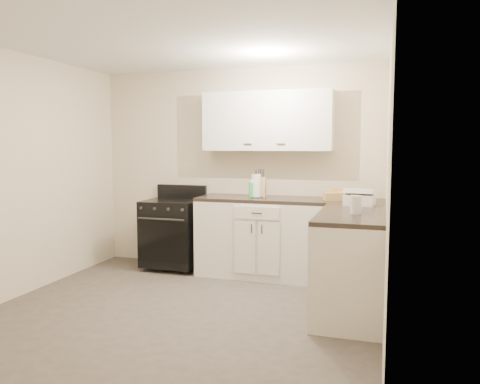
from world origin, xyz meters
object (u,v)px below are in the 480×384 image
(wicker_basket, at_px, (335,196))
(countertop_grill, at_px, (360,200))
(stove, at_px, (173,233))
(knife_block, at_px, (261,187))
(paper_towel, at_px, (256,186))

(wicker_basket, distance_m, countertop_grill, 0.47)
(stove, bearing_deg, knife_block, 5.00)
(knife_block, bearing_deg, wicker_basket, -9.01)
(knife_block, xyz_separation_m, paper_towel, (-0.04, -0.09, 0.02))
(knife_block, relative_size, wicker_basket, 0.92)
(stove, distance_m, wicker_basket, 2.08)
(wicker_basket, bearing_deg, stove, -179.50)
(stove, distance_m, knife_block, 1.28)
(paper_towel, bearing_deg, stove, -179.72)
(countertop_grill, bearing_deg, stove, 178.51)
(wicker_basket, height_order, countertop_grill, countertop_grill)
(stove, relative_size, wicker_basket, 3.16)
(paper_towel, xyz_separation_m, wicker_basket, (0.92, 0.01, -0.09))
(stove, xyz_separation_m, wicker_basket, (2.01, 0.02, 0.52))
(countertop_grill, bearing_deg, knife_block, 166.05)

